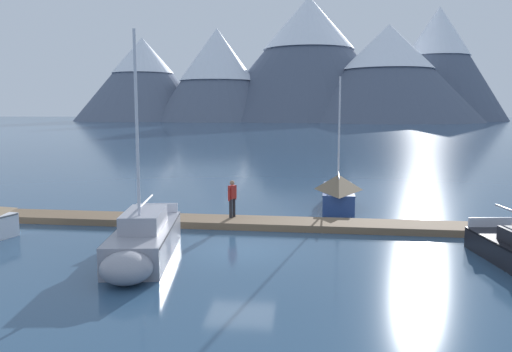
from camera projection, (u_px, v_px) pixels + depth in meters
The scene contains 10 objects.
ground_plane at pixel (241, 250), 19.25m from camera, with size 700.00×700.00×0.00m, color #2D4C6B.
mountain_west_summit at pixel (143, 78), 243.63m from camera, with size 63.85×63.85×38.38m.
mountain_central_massif at pixel (217, 72), 231.49m from camera, with size 56.78×56.78×40.79m.
mountain_shoulder_ridge at pixel (308, 57), 240.40m from camera, with size 94.31×94.31×56.43m.
mountain_east_summit at pixel (388, 71), 218.07m from camera, with size 79.01×79.01×40.44m.
mountain_rear_spur at pixel (438, 62), 241.31m from camera, with size 63.58×63.58×52.18m.
dock at pixel (252, 223), 23.18m from camera, with size 27.82×3.14×0.30m.
sailboat_second_berth at pixel (143, 241), 17.95m from camera, with size 2.57×6.85×7.73m.
sailboat_mid_dock_port at pixel (338, 191), 27.92m from camera, with size 2.00×6.64×6.91m.
person_on_dock at pixel (232, 196), 23.55m from camera, with size 0.37×0.54×1.69m.
Camera 1 is at (2.34, -18.61, 5.16)m, focal length 36.53 mm.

